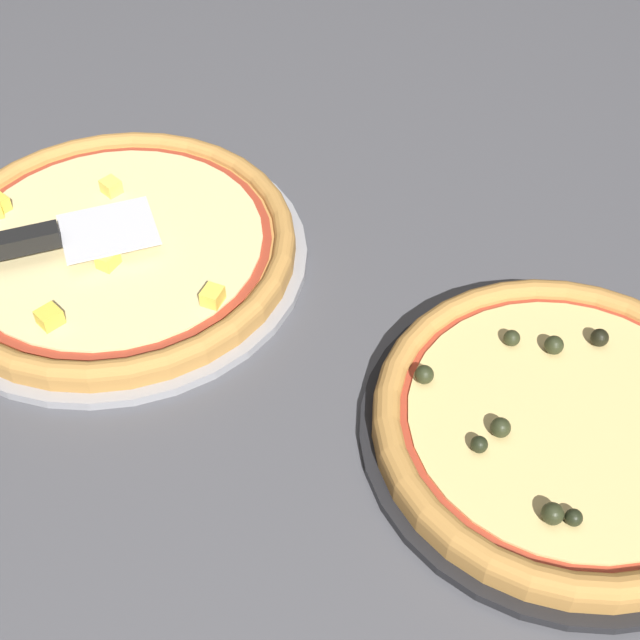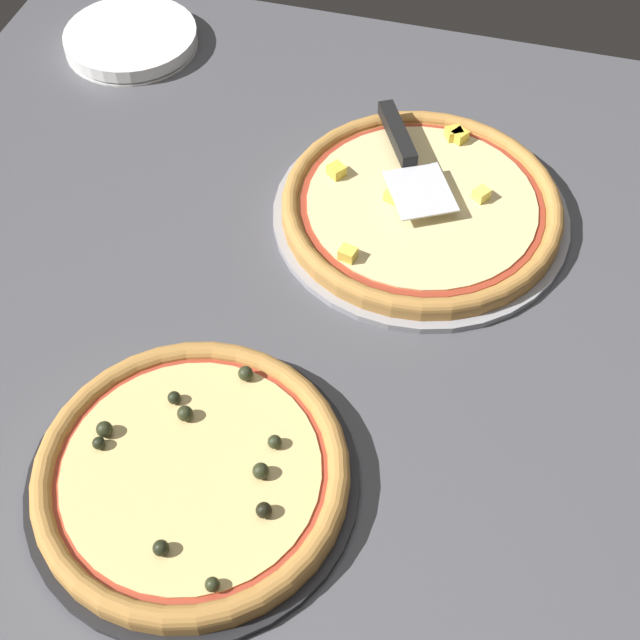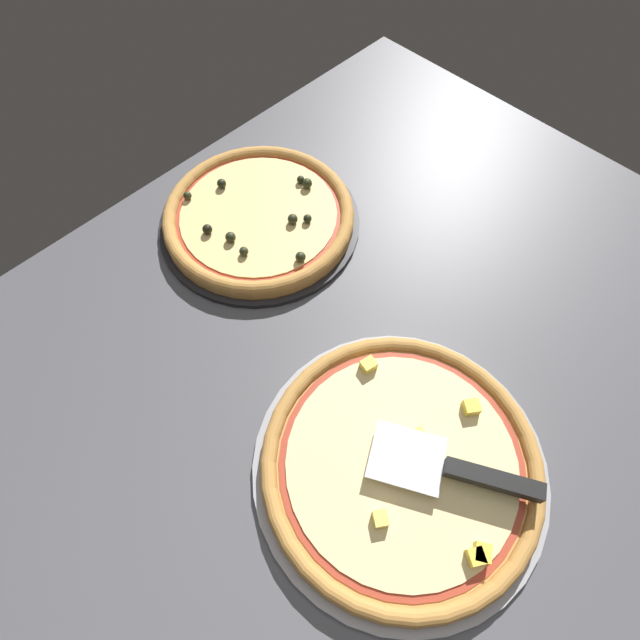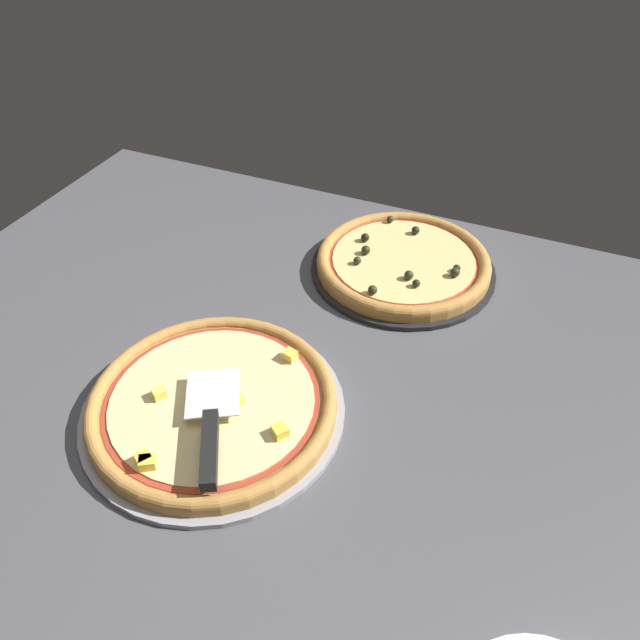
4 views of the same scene
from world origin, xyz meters
The scene contains 6 objects.
ground_plane centered at (0.00, 0.00, -1.80)cm, with size 146.18×114.56×3.60cm, color #4C4C51.
pizza_pan_front centered at (-3.90, -12.63, 0.50)cm, with size 40.79×40.79×1.00cm, color #939399.
pizza_front centered at (-3.89, -12.65, 2.31)cm, with size 38.34×38.34×3.57cm.
pizza_pan_back centered at (11.98, 34.18, 0.50)cm, with size 36.56×36.56×1.00cm, color black.
pizza_back centered at (11.98, 34.17, 2.39)cm, with size 34.37×34.37×3.91cm.
serving_spatula centered at (0.54, -20.07, 5.35)cm, with size 15.13×21.86×2.00cm.
Camera 4 is at (36.43, -64.89, 74.57)cm, focal length 35.00 mm.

